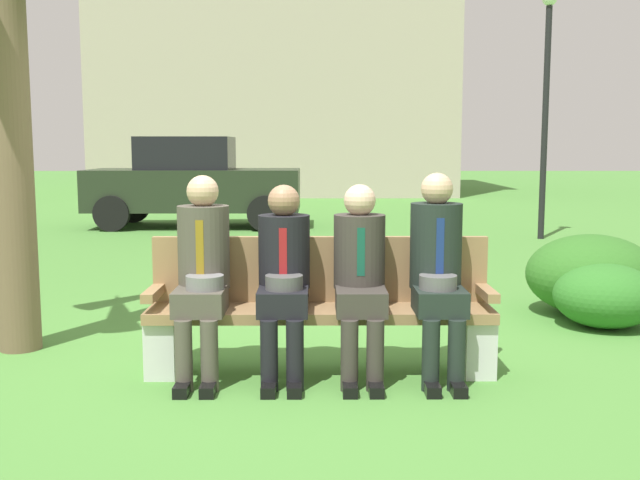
{
  "coord_description": "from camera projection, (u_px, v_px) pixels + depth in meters",
  "views": [
    {
      "loc": [
        0.28,
        -5.01,
        1.52
      ],
      "look_at": [
        0.31,
        0.21,
        0.85
      ],
      "focal_mm": 41.55,
      "sensor_mm": 36.0,
      "label": 1
    }
  ],
  "objects": [
    {
      "name": "shrub_mid_lawn",
      "position": [
        592.0,
        275.0,
        6.66
      ],
      "size": [
        1.16,
        1.07,
        0.73
      ],
      "primitive_type": "ellipsoid",
      "color": "#306A23",
      "rests_on": "ground"
    },
    {
      "name": "ground_plane",
      "position": [
        276.0,
        365.0,
        5.16
      ],
      "size": [
        80.0,
        80.0,
        0.0
      ],
      "primitive_type": "plane",
      "color": "#498436"
    },
    {
      "name": "seated_man_centerright",
      "position": [
        360.0,
        271.0,
        4.81
      ],
      "size": [
        0.34,
        0.72,
        1.27
      ],
      "color": "#38332D",
      "rests_on": "ground"
    },
    {
      "name": "park_bench",
      "position": [
        320.0,
        308.0,
        4.97
      ],
      "size": [
        2.29,
        0.44,
        0.9
      ],
      "color": "#99754C",
      "rests_on": "ground"
    },
    {
      "name": "shrub_near_bench",
      "position": [
        606.0,
        296.0,
        6.18
      ],
      "size": [
        0.86,
        0.79,
        0.54
      ],
      "primitive_type": "ellipsoid",
      "color": "#2F7126",
      "rests_on": "ground"
    },
    {
      "name": "street_lamp",
      "position": [
        546.0,
        91.0,
        11.83
      ],
      "size": [
        0.24,
        0.24,
        3.95
      ],
      "color": "black",
      "rests_on": "ground"
    },
    {
      "name": "parked_car_near",
      "position": [
        193.0,
        182.0,
        13.83
      ],
      "size": [
        3.91,
        1.71,
        1.68
      ],
      "color": "#232D1E",
      "rests_on": "ground"
    },
    {
      "name": "seated_man_centerleft",
      "position": [
        284.0,
        271.0,
        4.8
      ],
      "size": [
        0.34,
        0.72,
        1.26
      ],
      "color": "black",
      "rests_on": "ground"
    },
    {
      "name": "seated_man_rightmost",
      "position": [
        438.0,
        265.0,
        4.81
      ],
      "size": [
        0.34,
        0.72,
        1.34
      ],
      "color": "#1E2823",
      "rests_on": "ground"
    },
    {
      "name": "seated_man_leftmost",
      "position": [
        202.0,
        267.0,
        4.8
      ],
      "size": [
        0.34,
        0.72,
        1.32
      ],
      "color": "#4C473D",
      "rests_on": "ground"
    },
    {
      "name": "building_backdrop",
      "position": [
        278.0,
        32.0,
        24.18
      ],
      "size": [
        11.38,
        7.23,
        10.39
      ],
      "color": "#B5A695",
      "rests_on": "ground"
    }
  ]
}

